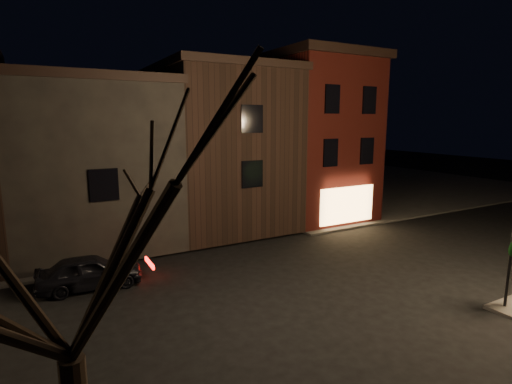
# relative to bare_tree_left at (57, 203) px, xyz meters

# --- Properties ---
(ground) EXTENTS (120.00, 120.00, 0.00)m
(ground) POSITION_rel_bare_tree_left_xyz_m (8.00, 7.00, -5.43)
(ground) COLOR black
(ground) RESTS_ON ground
(sidewalk_far_right) EXTENTS (30.00, 30.00, 0.12)m
(sidewalk_far_right) POSITION_rel_bare_tree_left_xyz_m (28.00, 27.00, -5.37)
(sidewalk_far_right) COLOR #2D2B28
(sidewalk_far_right) RESTS_ON ground
(corner_building) EXTENTS (6.50, 8.50, 10.50)m
(corner_building) POSITION_rel_bare_tree_left_xyz_m (16.00, 16.47, -0.03)
(corner_building) COLOR #44100C
(corner_building) RESTS_ON ground
(row_building_a) EXTENTS (7.30, 10.30, 9.40)m
(row_building_a) POSITION_rel_bare_tree_left_xyz_m (9.50, 17.50, -0.60)
(row_building_a) COLOR black
(row_building_a) RESTS_ON ground
(row_building_b) EXTENTS (7.80, 10.30, 8.40)m
(row_building_b) POSITION_rel_bare_tree_left_xyz_m (2.25, 17.50, -1.10)
(row_building_b) COLOR black
(row_building_b) RESTS_ON ground
(bare_tree_left) EXTENTS (5.60, 5.60, 7.50)m
(bare_tree_left) POSITION_rel_bare_tree_left_xyz_m (0.00, 0.00, 0.00)
(bare_tree_left) COLOR black
(bare_tree_left) RESTS_ON sidewalk_near_left
(parked_car_a) EXTENTS (3.96, 1.77, 1.32)m
(parked_car_a) POSITION_rel_bare_tree_left_xyz_m (1.25, 10.46, -4.77)
(parked_car_a) COLOR black
(parked_car_a) RESTS_ON ground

